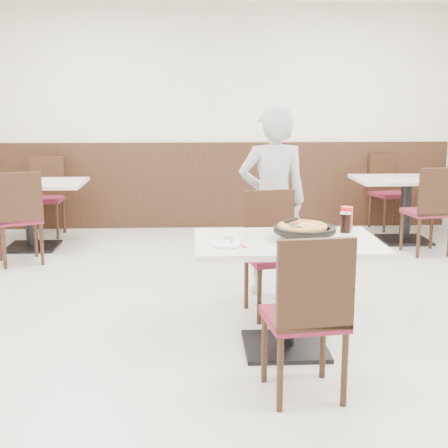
{
  "coord_description": "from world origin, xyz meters",
  "views": [
    {
      "loc": [
        -0.35,
        -4.48,
        1.66
      ],
      "look_at": [
        -0.14,
        -0.3,
        0.81
      ],
      "focal_mm": 50.0,
      "sensor_mm": 36.0,
      "label": 1
    }
  ],
  "objects_px": {
    "chair_far": "(275,255)",
    "diner_person": "(273,202)",
    "bg_chair_right_near": "(427,210)",
    "pizza": "(302,229)",
    "bg_chair_left_far": "(45,197)",
    "main_table": "(286,295)",
    "bg_chair_left_near": "(19,217)",
    "chair_near": "(304,314)",
    "bg_chair_right_far": "(391,192)",
    "cola_glass": "(345,223)",
    "bg_table_left": "(31,215)",
    "bg_table_right": "(406,210)",
    "pizza_pan": "(304,233)",
    "red_cup": "(347,218)",
    "side_plate": "(226,245)"
  },
  "relations": [
    {
      "from": "chair_far",
      "to": "diner_person",
      "type": "xyz_separation_m",
      "value": [
        0.05,
        0.56,
        0.32
      ]
    },
    {
      "from": "bg_chair_right_near",
      "to": "chair_far",
      "type": "bearing_deg",
      "value": -144.96
    },
    {
      "from": "pizza",
      "to": "bg_chair_left_far",
      "type": "xyz_separation_m",
      "value": [
        -2.51,
        3.57,
        -0.34
      ]
    },
    {
      "from": "main_table",
      "to": "bg_chair_left_near",
      "type": "bearing_deg",
      "value": 135.37
    },
    {
      "from": "diner_person",
      "to": "bg_chair_right_near",
      "type": "bearing_deg",
      "value": -148.72
    },
    {
      "from": "chair_near",
      "to": "bg_chair_right_far",
      "type": "bearing_deg",
      "value": 59.94
    },
    {
      "from": "cola_glass",
      "to": "bg_chair_left_far",
      "type": "distance_m",
      "value": 4.45
    },
    {
      "from": "bg_table_left",
      "to": "bg_chair_right_far",
      "type": "distance_m",
      "value": 4.4
    },
    {
      "from": "chair_near",
      "to": "diner_person",
      "type": "height_order",
      "value": "diner_person"
    },
    {
      "from": "bg_table_right",
      "to": "bg_chair_left_far",
      "type": "bearing_deg",
      "value": 173.21
    },
    {
      "from": "pizza_pan",
      "to": "cola_glass",
      "type": "distance_m",
      "value": 0.38
    },
    {
      "from": "bg_table_right",
      "to": "main_table",
      "type": "bearing_deg",
      "value": -121.01
    },
    {
      "from": "chair_near",
      "to": "red_cup",
      "type": "bearing_deg",
      "value": 57.43
    },
    {
      "from": "pizza",
      "to": "bg_chair_right_far",
      "type": "bearing_deg",
      "value": 64.43
    },
    {
      "from": "chair_near",
      "to": "bg_table_right",
      "type": "bearing_deg",
      "value": 56.68
    },
    {
      "from": "main_table",
      "to": "chair_near",
      "type": "xyz_separation_m",
      "value": [
        0.0,
        -0.65,
        0.1
      ]
    },
    {
      "from": "bg_table_left",
      "to": "bg_chair_left_far",
      "type": "distance_m",
      "value": 0.64
    },
    {
      "from": "main_table",
      "to": "red_cup",
      "type": "relative_size",
      "value": 7.5
    },
    {
      "from": "cola_glass",
      "to": "bg_chair_right_far",
      "type": "bearing_deg",
      "value": 67.75
    },
    {
      "from": "chair_near",
      "to": "bg_chair_left_far",
      "type": "relative_size",
      "value": 1.0
    },
    {
      "from": "bg_table_left",
      "to": "bg_chair_right_near",
      "type": "relative_size",
      "value": 1.26
    },
    {
      "from": "side_plate",
      "to": "pizza",
      "type": "bearing_deg",
      "value": 20.8
    },
    {
      "from": "pizza_pan",
      "to": "chair_far",
      "type": "bearing_deg",
      "value": 98.09
    },
    {
      "from": "cola_glass",
      "to": "bg_chair_right_near",
      "type": "distance_m",
      "value": 2.76
    },
    {
      "from": "bg_table_left",
      "to": "bg_chair_left_far",
      "type": "height_order",
      "value": "bg_chair_left_far"
    },
    {
      "from": "pizza",
      "to": "bg_chair_left_near",
      "type": "height_order",
      "value": "bg_chair_left_near"
    },
    {
      "from": "bg_chair_left_far",
      "to": "chair_far",
      "type": "bearing_deg",
      "value": 130.86
    },
    {
      "from": "bg_table_right",
      "to": "bg_chair_right_far",
      "type": "distance_m",
      "value": 0.7
    },
    {
      "from": "diner_person",
      "to": "chair_near",
      "type": "bearing_deg",
      "value": 84.35
    },
    {
      "from": "side_plate",
      "to": "cola_glass",
      "type": "relative_size",
      "value": 1.35
    },
    {
      "from": "pizza",
      "to": "red_cup",
      "type": "xyz_separation_m",
      "value": [
        0.36,
        0.27,
        0.02
      ]
    },
    {
      "from": "chair_near",
      "to": "red_cup",
      "type": "distance_m",
      "value": 1.13
    },
    {
      "from": "side_plate",
      "to": "bg_table_right",
      "type": "bearing_deg",
      "value": 55.11
    },
    {
      "from": "cola_glass",
      "to": "bg_chair_right_near",
      "type": "bearing_deg",
      "value": 57.81
    },
    {
      "from": "main_table",
      "to": "chair_near",
      "type": "height_order",
      "value": "chair_near"
    },
    {
      "from": "side_plate",
      "to": "bg_chair_right_near",
      "type": "relative_size",
      "value": 0.19
    },
    {
      "from": "red_cup",
      "to": "bg_chair_left_near",
      "type": "relative_size",
      "value": 0.17
    },
    {
      "from": "pizza_pan",
      "to": "bg_chair_right_near",
      "type": "height_order",
      "value": "bg_chair_right_near"
    },
    {
      "from": "bg_chair_left_near",
      "to": "chair_near",
      "type": "bearing_deg",
      "value": -74.9
    },
    {
      "from": "cola_glass",
      "to": "chair_near",
      "type": "bearing_deg",
      "value": -116.58
    },
    {
      "from": "chair_far",
      "to": "pizza",
      "type": "distance_m",
      "value": 0.72
    },
    {
      "from": "main_table",
      "to": "bg_chair_right_near",
      "type": "bearing_deg",
      "value": 53.13
    },
    {
      "from": "pizza",
      "to": "side_plate",
      "type": "bearing_deg",
      "value": -159.2
    },
    {
      "from": "main_table",
      "to": "diner_person",
      "type": "relative_size",
      "value": 0.75
    },
    {
      "from": "red_cup",
      "to": "diner_person",
      "type": "bearing_deg",
      "value": 113.6
    },
    {
      "from": "diner_person",
      "to": "bg_chair_left_near",
      "type": "relative_size",
      "value": 1.68
    },
    {
      "from": "chair_far",
      "to": "bg_chair_right_far",
      "type": "height_order",
      "value": "same"
    },
    {
      "from": "chair_near",
      "to": "chair_far",
      "type": "xyz_separation_m",
      "value": [
        0.02,
        1.33,
        0.0
      ]
    },
    {
      "from": "bg_table_left",
      "to": "diner_person",
      "type": "bearing_deg",
      "value": -35.14
    },
    {
      "from": "chair_near",
      "to": "diner_person",
      "type": "bearing_deg",
      "value": 81.2
    }
  ]
}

